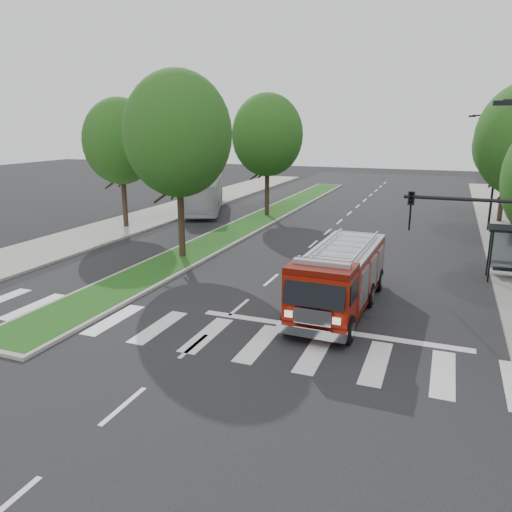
{
  "coord_description": "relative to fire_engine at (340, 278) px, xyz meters",
  "views": [
    {
      "loc": [
        7.62,
        -17.85,
        7.35
      ],
      "look_at": [
        0.11,
        1.65,
        1.8
      ],
      "focal_mm": 35.0,
      "sensor_mm": 36.0,
      "label": 1
    }
  ],
  "objects": [
    {
      "name": "fire_engine",
      "position": [
        0.0,
        0.0,
        0.0
      ],
      "size": [
        2.68,
        8.07,
        2.78
      ],
      "rotation": [
        0.0,
        0.0,
        -0.03
      ],
      "color": "#550C04",
      "rests_on": "ground"
    },
    {
      "name": "median",
      "position": [
        -9.88,
        16.76,
        -1.25
      ],
      "size": [
        3.0,
        50.0,
        0.15
      ],
      "color": "gray",
      "rests_on": "ground"
    },
    {
      "name": "ground",
      "position": [
        -3.88,
        -1.24,
        -1.33
      ],
      "size": [
        140.0,
        140.0,
        0.0
      ],
      "primitive_type": "plane",
      "color": "black",
      "rests_on": "ground"
    },
    {
      "name": "streetlight_right_far",
      "position": [
        6.47,
        18.76,
        3.15
      ],
      "size": [
        2.11,
        0.2,
        8.0
      ],
      "color": "black",
      "rests_on": "ground"
    },
    {
      "name": "tree_median_near",
      "position": [
        -9.88,
        4.76,
        5.48
      ],
      "size": [
        5.8,
        5.8,
        10.16
      ],
      "color": "black",
      "rests_on": "ground"
    },
    {
      "name": "tree_right_far",
      "position": [
        7.62,
        22.76,
        4.51
      ],
      "size": [
        5.0,
        5.0,
        8.73
      ],
      "color": "black",
      "rests_on": "ground"
    },
    {
      "name": "tree_left_mid",
      "position": [
        -17.88,
        10.76,
        4.83
      ],
      "size": [
        5.2,
        5.2,
        9.16
      ],
      "color": "black",
      "rests_on": "ground"
    },
    {
      "name": "sidewalk_left",
      "position": [
        -18.38,
        8.76,
        -1.26
      ],
      "size": [
        5.0,
        80.0,
        0.15
      ],
      "primitive_type": "cube",
      "color": "gray",
      "rests_on": "ground"
    },
    {
      "name": "tree_median_far",
      "position": [
        -9.88,
        18.76,
        5.16
      ],
      "size": [
        5.6,
        5.6,
        9.72
      ],
      "color": "black",
      "rests_on": "ground"
    },
    {
      "name": "city_bus",
      "position": [
        -15.88,
        19.44,
        0.23
      ],
      "size": [
        6.69,
        11.37,
        3.12
      ],
      "primitive_type": "imported",
      "rotation": [
        0.0,
        0.0,
        0.39
      ],
      "color": "#B5B5B9",
      "rests_on": "ground"
    }
  ]
}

